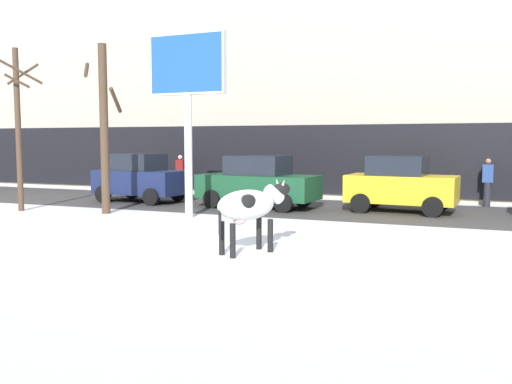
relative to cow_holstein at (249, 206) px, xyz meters
The scene contains 13 objects.
ground_plane 1.60m from the cow_holstein, 166.36° to the right, with size 120.00×120.00×0.00m, color white.
road_strip 8.10m from the cow_holstein, 98.72° to the left, with size 60.00×5.60×0.01m, color #423F3F.
building_facade 15.33m from the cow_holstein, 94.88° to the left, with size 44.00×6.10×13.00m.
cow_holstein is the anchor object (origin of this frame).
billboard 6.56m from the cow_holstein, 131.72° to the left, with size 2.52×0.25×5.56m.
car_navy_hatchback 10.70m from the cow_holstein, 135.88° to the left, with size 3.62×2.14×1.86m.
car_darkgreen_sedan 7.94m from the cow_holstein, 110.38° to the left, with size 4.32×2.23×1.84m.
car_yellow_hatchback 8.35m from the cow_holstein, 75.73° to the left, with size 3.62×2.14×1.86m.
pedestrian_near_billboard 13.16m from the cow_holstein, 125.98° to the left, with size 0.36×0.24×1.73m.
pedestrian_by_cars 11.66m from the cow_holstein, 65.97° to the left, with size 0.36×0.24×1.73m.
pedestrian_far_left 14.19m from the cow_holstein, 131.34° to the left, with size 0.36×0.24×1.73m.
bare_tree_left_lot 10.66m from the cow_holstein, 159.82° to the left, with size 1.70×1.71×5.41m.
bare_tree_right_lot 8.13m from the cow_holstein, 148.70° to the left, with size 1.32×1.30×5.43m.
Camera 1 is at (5.61, -10.19, 2.35)m, focal length 38.53 mm.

